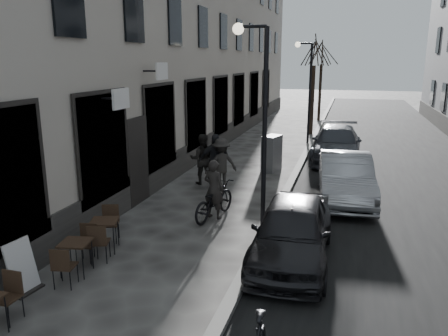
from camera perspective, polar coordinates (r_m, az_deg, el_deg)
The scene contains 18 objects.
road at distance 21.15m, azimuth 20.73°, elevation 1.54°, with size 7.30×60.00×0.00m, color black.
kerb at distance 21.14m, azimuth 10.86°, elevation 2.36°, with size 0.25×60.00×0.12m, color slate.
streetlamp_near at distance 10.92m, azimuth 4.51°, elevation 8.30°, with size 0.90×0.28×5.09m.
streetlamp_far at distance 22.77m, azimuth 10.77°, elevation 11.06°, with size 0.90×0.28×5.09m.
tree_near at distance 25.73m, azimuth 11.77°, elevation 14.68°, with size 2.40×2.40×5.70m.
tree_far at distance 31.72m, azimuth 12.68°, elevation 14.46°, with size 2.40×2.40×5.70m.
bistro_set_b at distance 9.44m, azimuth -18.75°, elevation -10.62°, with size 0.66×1.43×0.82m.
bistro_set_c at distance 10.33m, azimuth -15.31°, elevation -8.08°, with size 0.84×1.50×0.86m.
sign_board at distance 9.14m, azimuth -24.79°, elevation -12.16°, with size 0.41×0.61×1.00m.
utility_cabinet at distance 17.05m, azimuth 6.24°, elevation 1.92°, with size 0.51×0.92×1.38m, color slate.
bicycle at distance 11.94m, azimuth -1.32°, elevation -4.24°, with size 0.66×1.90×1.00m, color black.
cyclist_rider at distance 11.84m, azimuth -1.33°, elevation -2.78°, with size 0.60×0.39×1.64m, color black.
pedestrian_near at distance 15.13m, azimuth -2.87°, elevation 1.17°, with size 0.85×0.67×1.76m, color black.
pedestrian_mid at distance 14.53m, azimuth -0.37°, elevation 0.55°, with size 1.11×0.64×1.71m, color #2A2725.
pedestrian_far at distance 14.70m, azimuth -1.19°, elevation 0.96°, with size 1.08×0.45×1.84m, color black.
car_near at distance 9.52m, azimuth 8.90°, elevation -8.11°, with size 1.60×3.99×1.36m, color black.
car_mid at distance 13.89m, azimuth 15.57°, elevation -1.23°, with size 1.51×4.32×1.42m, color #9A9DA3.
car_far at distance 19.33m, azimuth 14.48°, elevation 3.08°, with size 2.02×4.97×1.44m, color #33363D.
Camera 1 is at (2.01, -4.64, 4.24)m, focal length 35.00 mm.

